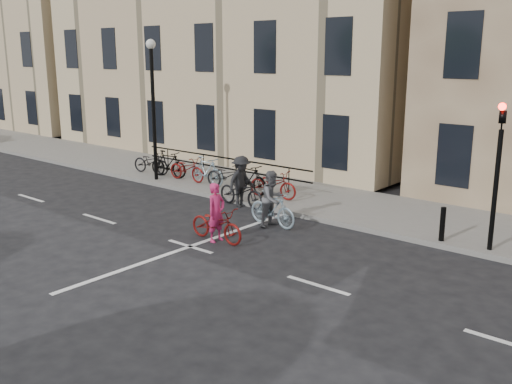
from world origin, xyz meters
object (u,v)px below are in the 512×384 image
Objects in this scene: traffic_light at (498,159)px; cyclist_pink at (217,221)px; cyclist_grey at (272,204)px; cyclist_dark at (241,187)px; lamp_post at (153,92)px.

cyclist_pink is (-5.99, -3.55, -1.90)m from traffic_light.
cyclist_grey is (0.29, 2.03, 0.12)m from cyclist_pink.
cyclist_dark is (-2.15, 1.08, -0.00)m from cyclist_grey.
cyclist_grey is 0.90× the size of cyclist_dark.
traffic_light is at bearing -70.87° from cyclist_grey.
lamp_post is 5.63m from cyclist_dark.
cyclist_dark is (-7.85, -0.44, -1.79)m from traffic_light.
cyclist_dark is at bearing -5.89° from lamp_post.
cyclist_pink is 0.93× the size of cyclist_dark.
lamp_post is 2.75× the size of cyclist_dark.
lamp_post is at bearing 179.73° from traffic_light.
traffic_light is at bearing -0.27° from lamp_post.
lamp_post reaches higher than cyclist_pink.
traffic_light is 12.74m from lamp_post.
traffic_light is 8.07m from cyclist_dark.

